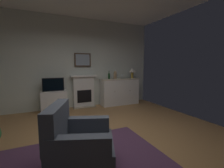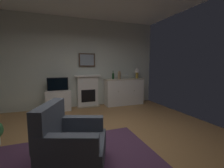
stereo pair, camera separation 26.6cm
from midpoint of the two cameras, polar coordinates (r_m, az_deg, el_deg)
The scene contains 15 objects.
ground_plane at distance 3.08m, azimuth 1.33°, elevation -21.62°, with size 5.32×5.54×0.10m, color #9E7042.
wall_rear at distance 5.35m, azimuth -9.47°, elevation 7.63°, with size 5.32×0.06×2.99m, color silver.
area_rug at distance 2.55m, azimuth -10.52°, elevation -26.79°, with size 2.52×1.73×0.02m, color #4C2D47.
fireplace_unit at distance 5.32m, azimuth -7.65°, elevation -2.59°, with size 0.87×0.30×1.10m.
framed_picture at distance 5.30m, azimuth -7.95°, elevation 8.92°, with size 0.55×0.04×0.45m.
sideboard_cabinet at distance 5.59m, azimuth 5.85°, elevation -2.85°, with size 1.42×0.49×0.95m.
table_lamp at distance 5.76m, azimuth 10.69°, elevation 4.90°, with size 0.26×0.26×0.40m.
wine_bottle at distance 5.37m, azimuth 1.83°, elevation 3.04°, with size 0.08×0.08×0.29m.
wine_glass_left at distance 5.52m, azimuth 5.11°, elevation 3.27°, with size 0.07×0.07×0.16m.
wine_glass_center at distance 5.50m, azimuth 6.51°, elevation 3.24°, with size 0.07×0.07×0.16m.
wine_glass_right at distance 5.61m, azimuth 7.17°, elevation 3.31°, with size 0.07×0.07×0.16m.
vase_decorative at distance 5.38m, azimuth 4.16°, elevation 3.38°, with size 0.11×0.11×0.28m.
tv_cabinet at distance 5.09m, azimuth -18.05°, elevation -5.87°, with size 0.75×0.42×0.65m.
tv_set at distance 4.98m, azimuth -18.27°, elevation -0.02°, with size 0.62×0.07×0.40m.
armchair at distance 2.25m, azimuth -12.00°, elevation -20.78°, with size 1.02×1.00×0.92m.
Camera 2 is at (-0.87, -2.57, 1.42)m, focal length 24.37 mm.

